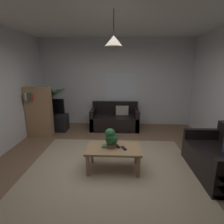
{
  "coord_description": "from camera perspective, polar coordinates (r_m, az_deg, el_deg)",
  "views": [
    {
      "loc": [
        0.17,
        -3.2,
        1.94
      ],
      "look_at": [
        0.0,
        0.3,
        1.05
      ],
      "focal_mm": 29.1,
      "sensor_mm": 36.0,
      "label": 1
    }
  ],
  "objects": [
    {
      "name": "book_on_table_0",
      "position": [
        3.5,
        -2.11,
        -10.69
      ],
      "size": [
        0.13,
        0.14,
        0.03
      ],
      "primitive_type": "cube",
      "rotation": [
        0.0,
        0.0,
        -0.16
      ],
      "color": "#387247",
      "rests_on": "coffee_table"
    },
    {
      "name": "couch_right_side",
      "position": [
        3.95,
        30.8,
        -12.84
      ],
      "size": [
        0.82,
        1.43,
        0.82
      ],
      "rotation": [
        0.0,
        0.0,
        -1.57
      ],
      "color": "black",
      "rests_on": "ground"
    },
    {
      "name": "rug",
      "position": [
        3.58,
        -0.41,
        -18.52
      ],
      "size": [
        3.21,
        3.08,
        0.01
      ],
      "primitive_type": "cube",
      "color": "tan",
      "rests_on": "ground"
    },
    {
      "name": "couch_under_window",
      "position": [
        5.78,
        0.91,
        -2.51
      ],
      "size": [
        1.48,
        0.82,
        0.82
      ],
      "color": "black",
      "rests_on": "ground"
    },
    {
      "name": "remote_on_table_1",
      "position": [
        3.44,
        3.69,
        -11.25
      ],
      "size": [
        0.11,
        0.17,
        0.02
      ],
      "primitive_type": "cube",
      "rotation": [
        0.0,
        0.0,
        3.55
      ],
      "color": "black",
      "rests_on": "coffee_table"
    },
    {
      "name": "remote_on_table_0",
      "position": [
        3.51,
        1.74,
        -10.67
      ],
      "size": [
        0.11,
        0.17,
        0.02
      ],
      "primitive_type": "cube",
      "rotation": [
        0.0,
        0.0,
        0.42
      ],
      "color": "black",
      "rests_on": "coffee_table"
    },
    {
      "name": "coffee_table",
      "position": [
        3.5,
        0.46,
        -12.32
      ],
      "size": [
        1.02,
        0.59,
        0.45
      ],
      "color": "#A87F56",
      "rests_on": "ground"
    },
    {
      "name": "potted_palm_corner",
      "position": [
        6.33,
        -18.0,
        1.64
      ],
      "size": [
        0.92,
        0.82,
        1.4
      ],
      "color": "#4C4C51",
      "rests_on": "ground"
    },
    {
      "name": "ceiling",
      "position": [
        3.33,
        -0.29,
        29.59
      ],
      "size": [
        4.93,
        5.61,
        0.02
      ],
      "primitive_type": "cube",
      "color": "white"
    },
    {
      "name": "pendant_lamp",
      "position": [
        3.16,
        0.54,
        21.49
      ],
      "size": [
        0.29,
        0.29,
        0.56
      ],
      "color": "black"
    },
    {
      "name": "window_pane",
      "position": [
        6.05,
        2.74,
        7.22
      ],
      "size": [
        1.01,
        0.01,
        1.07
      ],
      "primitive_type": "cube",
      "color": "white"
    },
    {
      "name": "tv",
      "position": [
        5.76,
        -18.55,
        1.59
      ],
      "size": [
        0.79,
        0.16,
        0.5
      ],
      "color": "black",
      "rests_on": "tv_stand"
    },
    {
      "name": "wall_back",
      "position": [
        6.06,
        1.17,
        9.16
      ],
      "size": [
        5.05,
        0.06,
        2.81
      ],
      "primitive_type": "cube",
      "color": "silver",
      "rests_on": "ground"
    },
    {
      "name": "potted_plant_on_table",
      "position": [
        3.42,
        -0.34,
        -8.17
      ],
      "size": [
        0.24,
        0.23,
        0.37
      ],
      "color": "brown",
      "rests_on": "coffee_table"
    },
    {
      "name": "floor",
      "position": [
        3.75,
        -0.23,
        -17.06
      ],
      "size": [
        4.93,
        5.61,
        0.02
      ],
      "primitive_type": "cube",
      "color": "brown",
      "rests_on": "ground"
    },
    {
      "name": "bookshelf_corner",
      "position": [
        5.44,
        -22.0,
        0.13
      ],
      "size": [
        0.7,
        0.31,
        1.4
      ],
      "color": "#A87F56",
      "rests_on": "ground"
    },
    {
      "name": "tv_stand",
      "position": [
        5.9,
        -18.09,
        -3.14
      ],
      "size": [
        0.9,
        0.44,
        0.5
      ],
      "primitive_type": "cube",
      "color": "black",
      "rests_on": "ground"
    }
  ]
}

